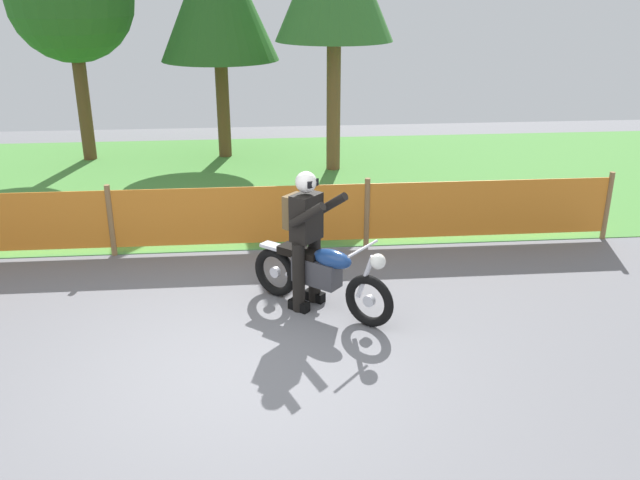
# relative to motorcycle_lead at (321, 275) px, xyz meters

# --- Properties ---
(ground) EXTENTS (24.00, 24.00, 0.02)m
(ground) POSITION_rel_motorcycle_lead_xyz_m (-0.98, -1.27, -0.47)
(ground) COLOR slate
(grass_verge) EXTENTS (24.00, 7.30, 0.01)m
(grass_verge) POSITION_rel_motorcycle_lead_xyz_m (-0.98, 5.63, -0.45)
(grass_verge) COLOR #4C8C3D
(grass_verge) RESTS_ON ground
(barrier_fence) EXTENTS (11.07, 0.08, 1.05)m
(barrier_fence) POSITION_rel_motorcycle_lead_xyz_m (-0.98, 1.99, 0.08)
(barrier_fence) COLOR olive
(barrier_fence) RESTS_ON ground
(tree_leftmost) EXTENTS (2.53, 2.53, 4.59)m
(tree_leftmost) POSITION_rel_motorcycle_lead_xyz_m (-4.37, 7.63, 2.84)
(tree_leftmost) COLOR brown
(tree_leftmost) RESTS_ON ground
(motorcycle_lead) EXTENTS (1.59, 1.39, 0.95)m
(motorcycle_lead) POSITION_rel_motorcycle_lead_xyz_m (0.00, 0.00, 0.00)
(motorcycle_lead) COLOR black
(motorcycle_lead) RESTS_ON ground
(rider_lead) EXTENTS (0.78, 0.75, 1.69)m
(rider_lead) POSITION_rel_motorcycle_lead_xyz_m (-0.17, 0.14, 0.49)
(rider_lead) COLOR black
(rider_lead) RESTS_ON ground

